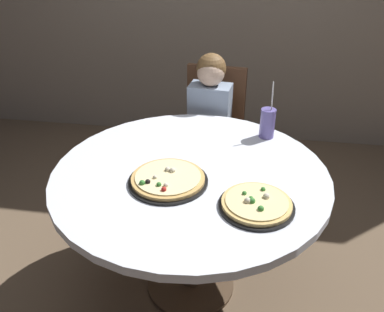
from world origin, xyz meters
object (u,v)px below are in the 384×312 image
(dining_table, at_px, (190,186))
(chair_wooden, at_px, (212,130))
(diner_child, at_px, (207,148))
(pizza_cheese, at_px, (256,204))
(soda_cup, at_px, (267,123))
(pizza_veggie, at_px, (168,179))

(dining_table, xyz_separation_m, chair_wooden, (0.01, 0.89, -0.13))
(diner_child, relative_size, pizza_cheese, 3.50)
(dining_table, relative_size, diner_child, 1.19)
(chair_wooden, height_order, diner_child, diner_child)
(dining_table, xyz_separation_m, pizza_cheese, (0.31, -0.23, 0.11))
(dining_table, xyz_separation_m, diner_child, (-0.01, 0.71, -0.18))
(soda_cup, bearing_deg, diner_child, 139.58)
(dining_table, bearing_deg, chair_wooden, 89.38)
(pizza_veggie, bearing_deg, pizza_cheese, -17.31)
(dining_table, relative_size, soda_cup, 4.19)
(pizza_veggie, height_order, pizza_cheese, same)
(pizza_veggie, distance_m, pizza_cheese, 0.41)
(chair_wooden, distance_m, pizza_veggie, 1.04)
(pizza_cheese, bearing_deg, diner_child, 108.46)
(dining_table, height_order, pizza_veggie, pizza_veggie)
(dining_table, height_order, soda_cup, soda_cup)
(chair_wooden, relative_size, soda_cup, 3.09)
(dining_table, bearing_deg, pizza_veggie, -126.21)
(diner_child, height_order, pizza_cheese, diner_child)
(diner_child, bearing_deg, dining_table, -89.36)
(dining_table, distance_m, pizza_cheese, 0.40)
(chair_wooden, height_order, pizza_cheese, chair_wooden)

